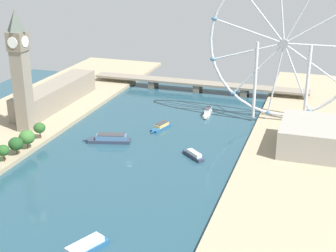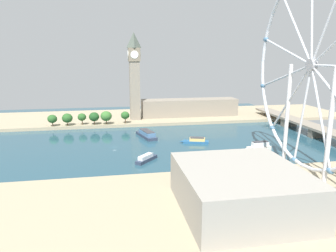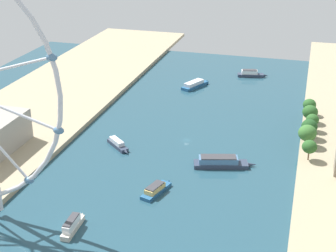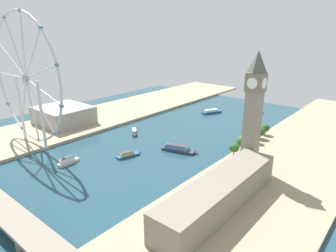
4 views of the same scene
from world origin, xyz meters
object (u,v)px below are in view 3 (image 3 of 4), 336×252
tour_boat_2 (118,144)px  tour_boat_5 (156,189)px  tour_boat_3 (220,162)px  tour_boat_1 (195,84)px  tour_boat_4 (251,74)px  tour_boat_0 (73,225)px

tour_boat_2 → tour_boat_5: 57.68m
tour_boat_2 → tour_boat_3: size_ratio=0.54×
tour_boat_3 → tour_boat_5: (26.05, 36.77, -0.68)m
tour_boat_1 → tour_boat_5: tour_boat_1 is taller
tour_boat_3 → tour_boat_2: bearing=158.4°
tour_boat_3 → tour_boat_4: (5.05, -164.95, -0.21)m
tour_boat_3 → tour_boat_0: bearing=-139.3°
tour_boat_2 → tour_boat_5: tour_boat_5 is taller
tour_boat_0 → tour_boat_1: (-8.29, -203.47, -0.47)m
tour_boat_2 → tour_boat_1: bearing=122.0°
tour_boat_1 → tour_boat_3: (-44.03, 125.85, 0.42)m
tour_boat_2 → tour_boat_4: size_ratio=0.75×
tour_boat_1 → tour_boat_4: 55.21m
tour_boat_2 → tour_boat_3: (-63.55, 7.05, 0.69)m
tour_boat_2 → tour_boat_3: tour_boat_3 is taller
tour_boat_0 → tour_boat_1: size_ratio=0.72×
tour_boat_4 → tour_boat_5: (21.00, 201.72, -0.48)m
tour_boat_1 → tour_boat_2: tour_boat_1 is taller
tour_boat_3 → tour_boat_4: bearing=76.5°
tour_boat_2 → tour_boat_5: (-37.49, 43.83, 0.01)m
tour_boat_3 → tour_boat_1: bearing=94.0°
tour_boat_4 → tour_boat_5: tour_boat_4 is taller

